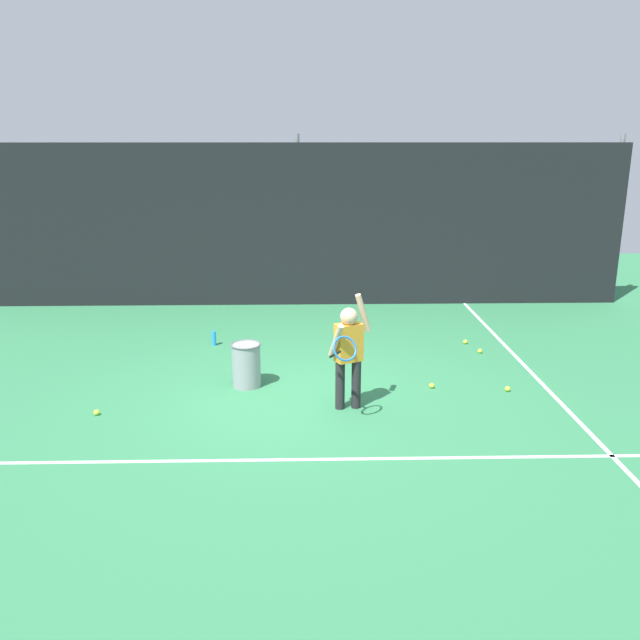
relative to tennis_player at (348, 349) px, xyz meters
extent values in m
plane|color=#2D7247|center=(-0.61, 0.38, -0.73)|extent=(20.00, 20.00, 0.00)
cube|color=white|center=(-0.61, -1.25, -0.72)|extent=(9.00, 0.05, 0.00)
cube|color=white|center=(2.55, 1.38, -0.72)|extent=(0.05, 9.00, 0.00)
cube|color=black|center=(-0.61, 4.99, 0.75)|extent=(12.05, 0.08, 2.96)
cylinder|color=slate|center=(-0.61, 5.05, 0.83)|extent=(0.09, 0.09, 3.11)
cylinder|color=slate|center=(5.26, 5.05, 0.83)|extent=(0.09, 0.09, 3.11)
cylinder|color=#232326|center=(-0.09, 0.01, -0.44)|extent=(0.11, 0.11, 0.58)
cylinder|color=#232326|center=(0.10, 0.03, -0.44)|extent=(0.11, 0.11, 0.58)
cube|color=orange|center=(0.00, 0.02, 0.07)|extent=(0.34, 0.28, 0.44)
sphere|color=tan|center=(0.00, 0.02, 0.38)|extent=(0.20, 0.20, 0.20)
cylinder|color=tan|center=(0.17, 0.12, 0.39)|extent=(0.22, 0.15, 0.46)
cylinder|color=tan|center=(-0.15, -0.12, 0.14)|extent=(0.18, 0.29, 0.43)
cylinder|color=black|center=(-0.16, -0.26, 0.03)|extent=(0.13, 0.23, 0.15)
torus|color=#2666B2|center=(-0.07, -0.46, 0.16)|extent=(0.33, 0.27, 0.26)
cylinder|color=gray|center=(-1.23, 0.75, -0.45)|extent=(0.36, 0.36, 0.55)
torus|color=#595B60|center=(-1.23, 0.75, -0.18)|extent=(0.38, 0.38, 0.02)
cylinder|color=#268CD8|center=(-1.87, 2.46, -0.62)|extent=(0.07, 0.07, 0.22)
sphere|color=#CCE033|center=(1.10, 0.62, -0.69)|extent=(0.07, 0.07, 0.07)
sphere|color=#CCE033|center=(-2.87, -0.12, -0.69)|extent=(0.07, 0.07, 0.07)
sphere|color=#CCE033|center=(2.02, 0.48, -0.69)|extent=(0.07, 0.07, 0.07)
sphere|color=#CCE033|center=(2.07, 1.98, -0.69)|extent=(0.07, 0.07, 0.07)
sphere|color=#CCE033|center=(1.96, 2.43, -0.69)|extent=(0.07, 0.07, 0.07)
camera|label=1|loc=(-0.50, -7.10, 2.33)|focal=36.96mm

